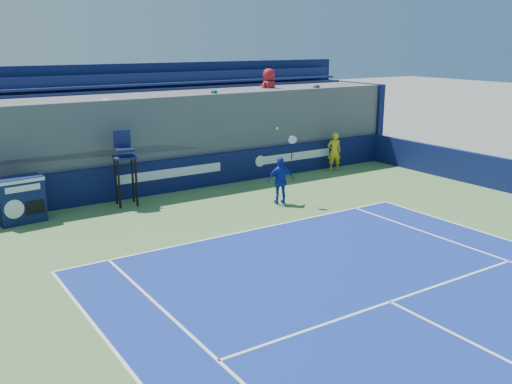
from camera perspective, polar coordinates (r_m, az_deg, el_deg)
ball_person at (r=23.96m, az=7.83°, el=4.04°), size 0.69×0.58×1.61m
back_hoarding at (r=20.60m, az=-8.57°, el=1.61°), size 20.40×0.21×1.20m
match_clock at (r=18.30m, az=-22.50°, el=-0.61°), size 1.38×0.85×1.40m
umpire_chair at (r=19.01m, az=-13.02°, el=3.14°), size 0.81×0.81×2.48m
tennis_player at (r=18.83m, az=2.50°, el=1.16°), size 1.00×0.71×2.57m
stadium_seating at (r=22.22m, az=-10.89°, el=5.73°), size 21.00×4.05×4.40m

